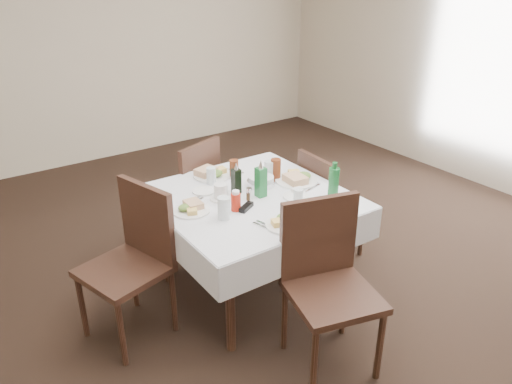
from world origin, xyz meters
TOP-DOWN VIEW (x-y plane):
  - ground_plane at (0.00, 0.00)m, footprint 7.00×7.00m
  - room_shell at (0.00, 0.00)m, footprint 6.04×7.04m
  - dining_table at (-0.13, 0.23)m, footprint 1.26×1.26m
  - chair_north at (-0.17, 1.02)m, footprint 0.57×0.57m
  - chair_south at (-0.14, -0.55)m, footprint 0.59×0.59m
  - chair_east at (0.62, 0.30)m, footprint 0.44×0.44m
  - chair_west at (-0.95, 0.32)m, footprint 0.58×0.58m
  - meal_north at (-0.17, 0.68)m, footprint 0.29×0.29m
  - meal_south at (-0.18, -0.23)m, footprint 0.26×0.26m
  - meal_east at (0.28, 0.23)m, footprint 0.31×0.31m
  - meal_west at (-0.57, 0.27)m, footprint 0.24×0.24m
  - side_plate_a at (-0.35, 0.47)m, footprint 0.16×0.16m
  - side_plate_b at (0.11, 0.04)m, footprint 0.17×0.17m
  - water_n at (-0.24, 0.56)m, footprint 0.07×0.07m
  - water_s at (0.05, -0.06)m, footprint 0.06×0.06m
  - water_e at (0.15, 0.39)m, footprint 0.08×0.08m
  - water_w at (-0.45, 0.06)m, footprint 0.08×0.08m
  - iced_tea_a at (-0.05, 0.56)m, footprint 0.07×0.07m
  - iced_tea_b at (0.19, 0.37)m, footprint 0.07×0.07m
  - bread_basket at (0.04, 0.34)m, footprint 0.20×0.20m
  - oil_cruet_dark at (-0.18, 0.33)m, footprint 0.05×0.05m
  - oil_cruet_green at (-0.07, 0.19)m, footprint 0.06×0.06m
  - ketchup_bottle at (-0.32, 0.11)m, footprint 0.06×0.06m
  - salt_shaker at (-0.17, 0.19)m, footprint 0.04×0.04m
  - pepper_shaker at (-0.17, 0.19)m, footprint 0.03×0.03m
  - coffee_mug at (-0.31, 0.31)m, footprint 0.15×0.15m
  - sunglasses at (-0.26, 0.09)m, footprint 0.14×0.10m
  - green_bottle at (0.29, -0.12)m, footprint 0.07×0.07m
  - sugar_caddy at (0.16, 0.08)m, footprint 0.08×0.05m
  - cutlery_n at (-0.01, 0.66)m, footprint 0.13×0.20m
  - cutlery_s at (-0.30, -0.19)m, footprint 0.09×0.20m
  - cutlery_e at (0.29, 0.10)m, footprint 0.18×0.08m
  - cutlery_w at (-0.50, 0.38)m, footprint 0.19×0.09m

SIDE VIEW (x-z plane):
  - ground_plane at x=0.00m, z-range 0.00..0.00m
  - chair_east at x=0.62m, z-range 0.06..0.94m
  - chair_north at x=-0.17m, z-range 0.07..1.01m
  - chair_west at x=-0.95m, z-range 0.07..1.06m
  - chair_south at x=-0.14m, z-range 0.07..1.08m
  - dining_table at x=-0.13m, z-range 0.30..1.06m
  - cutlery_e at x=0.29m, z-range 0.76..0.77m
  - cutlery_w at x=-0.50m, z-range 0.76..0.77m
  - cutlery_s at x=-0.30m, z-range 0.76..0.77m
  - cutlery_n at x=-0.01m, z-range 0.76..0.77m
  - side_plate_a at x=-0.35m, z-range 0.76..0.77m
  - side_plate_b at x=0.11m, z-range 0.76..0.78m
  - sunglasses at x=-0.26m, z-range 0.76..0.79m
  - meal_west at x=-0.57m, z-range 0.76..0.81m
  - sugar_caddy at x=0.16m, z-range 0.76..0.80m
  - meal_south at x=-0.18m, z-range 0.76..0.81m
  - meal_north at x=-0.17m, z-range 0.76..0.82m
  - meal_east at x=0.28m, z-range 0.75..0.82m
  - bread_basket at x=0.04m, z-range 0.76..0.83m
  - pepper_shaker at x=-0.17m, z-range 0.76..0.83m
  - salt_shaker at x=-0.17m, z-range 0.76..0.85m
  - coffee_mug at x=-0.31m, z-range 0.76..0.87m
  - water_s at x=0.05m, z-range 0.76..0.88m
  - water_n at x=-0.24m, z-range 0.76..0.89m
  - ketchup_bottle at x=-0.32m, z-range 0.76..0.89m
  - iced_tea_a at x=-0.05m, z-range 0.76..0.90m
  - water_e at x=0.15m, z-range 0.76..0.90m
  - water_w at x=-0.45m, z-range 0.76..0.91m
  - iced_tea_b at x=0.19m, z-range 0.76..0.92m
  - oil_cruet_dark at x=-0.18m, z-range 0.75..0.97m
  - oil_cruet_green at x=-0.07m, z-range 0.74..1.01m
  - green_bottle at x=0.29m, z-range 0.75..1.01m
  - room_shell at x=0.00m, z-range 0.31..3.11m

